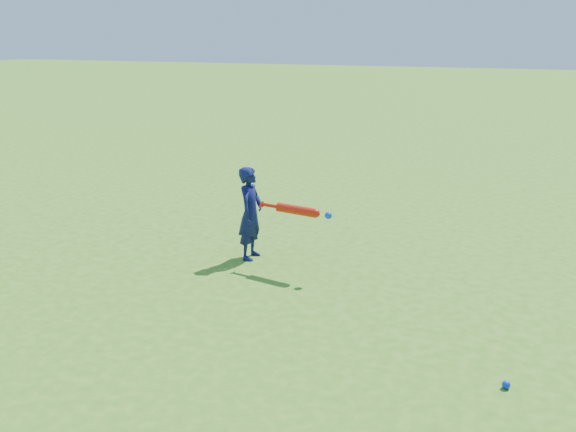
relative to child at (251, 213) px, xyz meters
The scene contains 4 objects.
ground 1.07m from the child, 33.48° to the right, with size 80.00×80.00×0.00m, color #39741B.
child is the anchor object (origin of this frame).
ground_ball_blue 3.48m from the child, 33.61° to the right, with size 0.06×0.06×0.06m, color #0C2DCE.
bat_swing 0.70m from the child, 16.44° to the right, with size 0.87×0.24×0.10m.
Camera 1 is at (2.06, -5.84, 2.53)m, focal length 40.00 mm.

